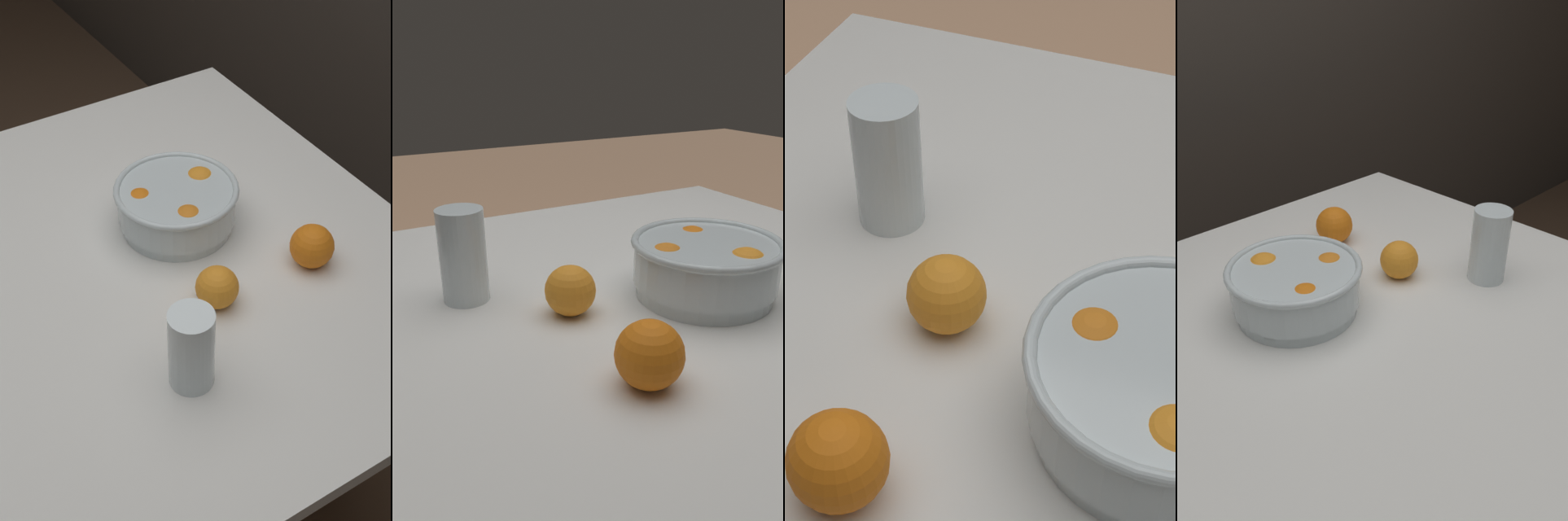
{
  "view_description": "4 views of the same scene",
  "coord_description": "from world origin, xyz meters",
  "views": [
    {
      "loc": [
        0.88,
        -0.44,
        1.67
      ],
      "look_at": [
        0.1,
        0.04,
        0.82
      ],
      "focal_mm": 50.0,
      "sensor_mm": 36.0,
      "label": 1
    },
    {
      "loc": [
        0.47,
        0.63,
        1.12
      ],
      "look_at": [
        0.1,
        -0.02,
        0.82
      ],
      "focal_mm": 35.0,
      "sensor_mm": 36.0,
      "label": 2
    },
    {
      "loc": [
        -0.08,
        0.56,
        1.37
      ],
      "look_at": [
        0.14,
        0.01,
        0.83
      ],
      "focal_mm": 60.0,
      "sensor_mm": 36.0,
      "label": 3
    },
    {
      "loc": [
        -0.47,
        -0.53,
        1.3
      ],
      "look_at": [
        0.09,
        0.04,
        0.83
      ],
      "focal_mm": 35.0,
      "sensor_mm": 36.0,
      "label": 4
    }
  ],
  "objects": [
    {
      "name": "orange_loose_front",
      "position": [
        0.17,
        0.24,
        0.81
      ],
      "size": [
        0.08,
        0.08,
        0.08
      ],
      "primitive_type": "sphere",
      "color": "orange",
      "rests_on": "dining_table"
    },
    {
      "name": "orange_loose_near_bowl",
      "position": [
        0.16,
        0.04,
        0.81
      ],
      "size": [
        0.07,
        0.07,
        0.07
      ],
      "primitive_type": "sphere",
      "color": "orange",
      "rests_on": "dining_table"
    },
    {
      "name": "dining_table",
      "position": [
        0.0,
        0.0,
        0.68
      ],
      "size": [
        1.08,
        0.97,
        0.77
      ],
      "color": "white",
      "rests_on": "ground_plane"
    },
    {
      "name": "juice_glass",
      "position": [
        0.28,
        -0.08,
        0.83
      ],
      "size": [
        0.07,
        0.07,
        0.14
      ],
      "color": "#F4A314",
      "rests_on": "dining_table"
    },
    {
      "name": "fruit_bowl",
      "position": [
        -0.05,
        0.09,
        0.82
      ],
      "size": [
        0.23,
        0.23,
        0.1
      ],
      "color": "silver",
      "rests_on": "dining_table"
    }
  ]
}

